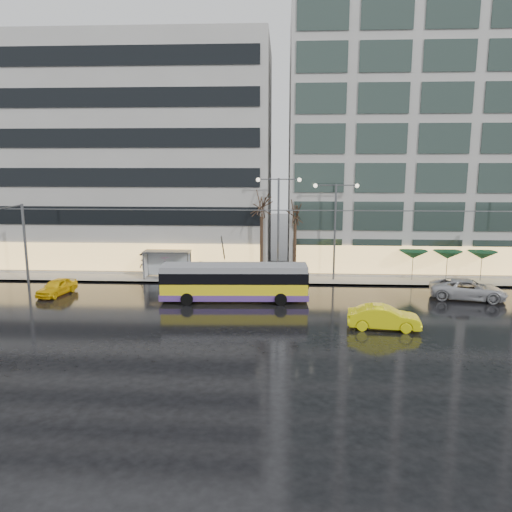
# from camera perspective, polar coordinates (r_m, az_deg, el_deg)

# --- Properties ---
(ground) EXTENTS (140.00, 140.00, 0.00)m
(ground) POSITION_cam_1_polar(r_m,az_deg,el_deg) (34.91, -0.98, -6.87)
(ground) COLOR black
(ground) RESTS_ON ground
(sidewalk) EXTENTS (80.00, 10.00, 0.15)m
(sidewalk) POSITION_cam_1_polar(r_m,az_deg,el_deg) (48.34, 2.55, -1.80)
(sidewalk) COLOR gray
(sidewalk) RESTS_ON ground
(kerb) EXTENTS (80.00, 0.10, 0.15)m
(kerb) POSITION_cam_1_polar(r_m,az_deg,el_deg) (43.52, 2.49, -3.21)
(kerb) COLOR slate
(kerb) RESTS_ON ground
(building_left) EXTENTS (34.00, 14.00, 22.00)m
(building_left) POSITION_cam_1_polar(r_m,az_deg,el_deg) (55.34, -16.63, 10.90)
(building_left) COLOR #A5A39E
(building_left) RESTS_ON sidewalk
(building_right) EXTENTS (32.00, 14.00, 25.00)m
(building_right) POSITION_cam_1_polar(r_m,az_deg,el_deg) (54.82, 21.22, 12.21)
(building_right) COLOR #A5A39E
(building_right) RESTS_ON sidewalk
(trolleybus) EXTENTS (11.25, 4.50, 5.17)m
(trolleybus) POSITION_cam_1_polar(r_m,az_deg,el_deg) (38.19, -2.48, -3.15)
(trolleybus) COLOR yellow
(trolleybus) RESTS_ON ground
(catenary) EXTENTS (42.24, 5.12, 7.00)m
(catenary) POSITION_cam_1_polar(r_m,az_deg,el_deg) (41.63, 1.14, 2.02)
(catenary) COLOR #595B60
(catenary) RESTS_ON ground
(bus_shelter) EXTENTS (4.20, 1.60, 2.51)m
(bus_shelter) POSITION_cam_1_polar(r_m,az_deg,el_deg) (45.99, -10.52, -0.22)
(bus_shelter) COLOR #595B60
(bus_shelter) RESTS_ON sidewalk
(street_lamp_near) EXTENTS (3.96, 0.36, 9.03)m
(street_lamp_near) POSITION_cam_1_polar(r_m,az_deg,el_deg) (44.23, 2.57, 4.79)
(street_lamp_near) COLOR #595B60
(street_lamp_near) RESTS_ON sidewalk
(street_lamp_far) EXTENTS (3.96, 0.36, 8.53)m
(street_lamp_far) POSITION_cam_1_polar(r_m,az_deg,el_deg) (44.50, 9.04, 4.35)
(street_lamp_far) COLOR #595B60
(street_lamp_far) RESTS_ON sidewalk
(tree_a) EXTENTS (3.20, 3.20, 8.40)m
(tree_a) POSITION_cam_1_polar(r_m,az_deg,el_deg) (44.37, 0.64, 6.24)
(tree_a) COLOR black
(tree_a) RESTS_ON sidewalk
(tree_b) EXTENTS (3.20, 3.20, 7.70)m
(tree_b) POSITION_cam_1_polar(r_m,az_deg,el_deg) (44.60, 4.52, 5.35)
(tree_b) COLOR black
(tree_b) RESTS_ON sidewalk
(parasol_a) EXTENTS (2.50, 2.50, 2.65)m
(parasol_a) POSITION_cam_1_polar(r_m,az_deg,el_deg) (46.41, 17.52, 0.16)
(parasol_a) COLOR #595B60
(parasol_a) RESTS_ON sidewalk
(parasol_b) EXTENTS (2.50, 2.50, 2.65)m
(parasol_b) POSITION_cam_1_polar(r_m,az_deg,el_deg) (47.25, 21.05, 0.13)
(parasol_b) COLOR #595B60
(parasol_b) RESTS_ON sidewalk
(parasol_c) EXTENTS (2.50, 2.50, 2.65)m
(parasol_c) POSITION_cam_1_polar(r_m,az_deg,el_deg) (48.26, 24.44, 0.09)
(parasol_c) COLOR #595B60
(parasol_c) RESTS_ON sidewalk
(taxi_a) EXTENTS (2.35, 4.11, 1.32)m
(taxi_a) POSITION_cam_1_polar(r_m,az_deg,el_deg) (43.16, -21.81, -3.31)
(taxi_a) COLOR yellow
(taxi_a) RESTS_ON ground
(taxi_b) EXTENTS (4.72, 2.07, 1.51)m
(taxi_b) POSITION_cam_1_polar(r_m,az_deg,el_deg) (33.12, 14.39, -6.83)
(taxi_b) COLOR #FFF70D
(taxi_b) RESTS_ON ground
(sedan_silver) EXTENTS (6.12, 3.76, 1.58)m
(sedan_silver) POSITION_cam_1_polar(r_m,az_deg,el_deg) (42.21, 23.06, -3.52)
(sedan_silver) COLOR #AAAAAF
(sedan_silver) RESTS_ON ground
(pedestrian_a) EXTENTS (1.04, 1.05, 2.19)m
(pedestrian_a) POSITION_cam_1_polar(r_m,az_deg,el_deg) (44.74, -10.36, -1.02)
(pedestrian_a) COLOR black
(pedestrian_a) RESTS_ON sidewalk
(pedestrian_b) EXTENTS (0.94, 0.83, 1.63)m
(pedestrian_b) POSITION_cam_1_polar(r_m,az_deg,el_deg) (45.03, -6.37, -1.63)
(pedestrian_b) COLOR black
(pedestrian_b) RESTS_ON sidewalk
(pedestrian_c) EXTENTS (1.12, 0.97, 2.11)m
(pedestrian_c) POSITION_cam_1_polar(r_m,az_deg,el_deg) (47.68, -12.67, -0.77)
(pedestrian_c) COLOR black
(pedestrian_c) RESTS_ON sidewalk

